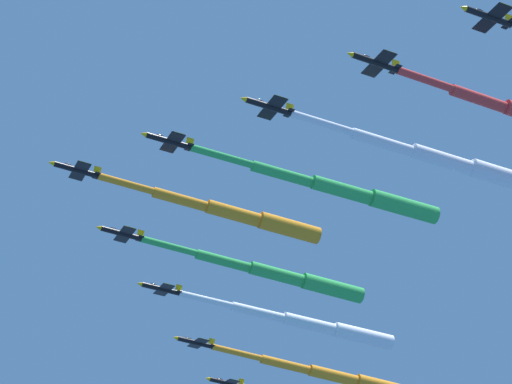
{
  "coord_description": "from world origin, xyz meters",
  "views": [
    {
      "loc": [
        -87.99,
        -114.93,
        18.36
      ],
      "look_at": [
        0.0,
        0.0,
        153.19
      ],
      "focal_mm": 71.05,
      "sensor_mm": 36.0,
      "label": 1
    }
  ],
  "objects_px": {
    "jet_starboard_mid": "(314,325)",
    "jet_starboard_inner": "(281,275)",
    "jet_lead": "(237,214)",
    "jet_port_mid": "(447,161)",
    "jet_port_inner": "(347,191)",
    "jet_starboard_outer": "(338,377)"
  },
  "relations": [
    {
      "from": "jet_lead",
      "to": "jet_starboard_outer",
      "type": "relative_size",
      "value": 0.91
    },
    {
      "from": "jet_starboard_inner",
      "to": "jet_port_mid",
      "type": "bearing_deg",
      "value": -87.71
    },
    {
      "from": "jet_starboard_mid",
      "to": "jet_lead",
      "type": "bearing_deg",
      "value": -151.03
    },
    {
      "from": "jet_starboard_inner",
      "to": "jet_starboard_outer",
      "type": "relative_size",
      "value": 0.97
    },
    {
      "from": "jet_lead",
      "to": "jet_starboard_outer",
      "type": "bearing_deg",
      "value": 30.8
    },
    {
      "from": "jet_port_inner",
      "to": "jet_starboard_mid",
      "type": "height_order",
      "value": "jet_starboard_mid"
    },
    {
      "from": "jet_starboard_mid",
      "to": "jet_port_inner",
      "type": "bearing_deg",
      "value": -122.12
    },
    {
      "from": "jet_lead",
      "to": "jet_starboard_mid",
      "type": "distance_m",
      "value": 42.59
    },
    {
      "from": "jet_starboard_inner",
      "to": "jet_lead",
      "type": "bearing_deg",
      "value": -151.85
    },
    {
      "from": "jet_starboard_inner",
      "to": "jet_starboard_mid",
      "type": "xyz_separation_m",
      "value": [
        17.7,
        10.16,
        0.42
      ]
    },
    {
      "from": "jet_port_inner",
      "to": "jet_starboard_inner",
      "type": "relative_size",
      "value": 1.01
    },
    {
      "from": "jet_starboard_mid",
      "to": "jet_starboard_outer",
      "type": "height_order",
      "value": "jet_starboard_mid"
    },
    {
      "from": "jet_starboard_mid",
      "to": "jet_starboard_inner",
      "type": "bearing_deg",
      "value": -150.13
    },
    {
      "from": "jet_lead",
      "to": "jet_port_mid",
      "type": "relative_size",
      "value": 0.92
    },
    {
      "from": "jet_port_mid",
      "to": "jet_starboard_mid",
      "type": "distance_m",
      "value": 59.99
    },
    {
      "from": "jet_port_inner",
      "to": "jet_starboard_mid",
      "type": "relative_size",
      "value": 0.99
    },
    {
      "from": "jet_starboard_mid",
      "to": "jet_starboard_outer",
      "type": "distance_m",
      "value": 21.16
    },
    {
      "from": "jet_lead",
      "to": "jet_port_mid",
      "type": "height_order",
      "value": "jet_lead"
    },
    {
      "from": "jet_port_inner",
      "to": "jet_starboard_outer",
      "type": "relative_size",
      "value": 0.98
    },
    {
      "from": "jet_starboard_outer",
      "to": "jet_lead",
      "type": "bearing_deg",
      "value": -149.2
    },
    {
      "from": "jet_port_mid",
      "to": "jet_port_inner",
      "type": "bearing_deg",
      "value": 117.42
    },
    {
      "from": "jet_lead",
      "to": "jet_port_inner",
      "type": "bearing_deg",
      "value": -57.78
    }
  ]
}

